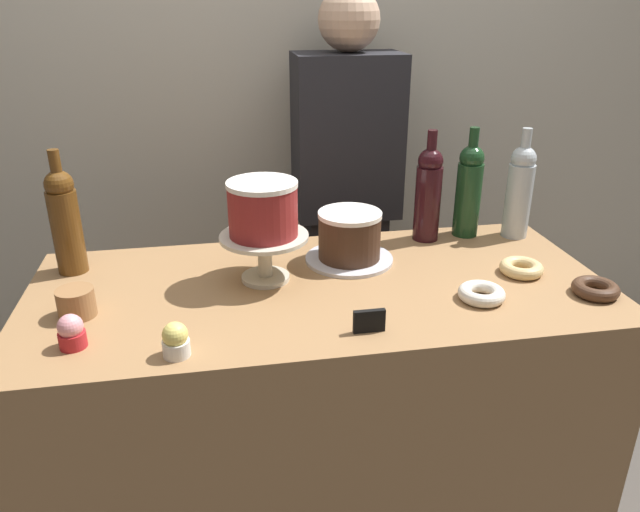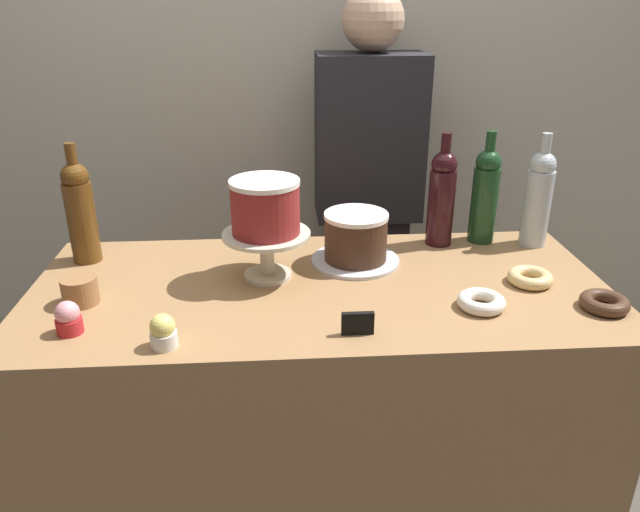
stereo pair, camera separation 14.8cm
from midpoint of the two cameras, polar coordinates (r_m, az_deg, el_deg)
back_wall at (r=2.28m, az=0.29°, el=16.61°), size 6.00×0.05×2.60m
display_counter at (r=1.76m, az=2.50°, el=-16.08°), size 1.45×0.66×0.90m
cake_stand_pedestal at (r=1.53m, az=-2.29°, el=0.81°), size 0.22×0.22×0.12m
white_layer_cake at (r=1.49m, az=-2.36°, el=4.64°), size 0.17×0.17×0.14m
silver_serving_platter at (r=1.65m, az=5.91°, el=-0.46°), size 0.24×0.24×0.01m
chocolate_round_cake at (r=1.62m, az=6.01°, el=1.81°), size 0.17×0.17×0.13m
wine_bottle_dark_red at (r=1.77m, az=13.81°, el=5.46°), size 0.08×0.08×0.33m
wine_bottle_clear at (r=1.85m, az=22.13°, el=5.17°), size 0.08×0.08×0.33m
wine_bottle_amber at (r=1.70m, az=-19.43°, el=4.03°), size 0.08×0.08×0.33m
wine_bottle_green at (r=1.82m, az=17.61°, el=5.58°), size 0.08×0.08×0.33m
cupcake_lemon at (r=1.27m, az=-11.39°, el=-7.13°), size 0.06×0.06×0.07m
cupcake_strawberry at (r=1.38m, az=-19.89°, el=-5.64°), size 0.06×0.06×0.07m
donut_chocolate at (r=1.58m, az=27.78°, el=-4.00°), size 0.11×0.11×0.03m
donut_glazed at (r=1.63m, az=21.73°, el=-1.97°), size 0.11×0.11×0.03m
donut_sugar at (r=1.47m, az=17.82°, el=-4.21°), size 0.11×0.11×0.03m
cookie_stack at (r=1.50m, az=-19.15°, el=-3.16°), size 0.08×0.08×0.07m
price_sign_chalkboard at (r=1.30m, az=6.87°, el=-6.43°), size 0.07×0.01×0.05m
barista_figure at (r=2.18m, az=6.37°, el=3.68°), size 0.36×0.22×1.60m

